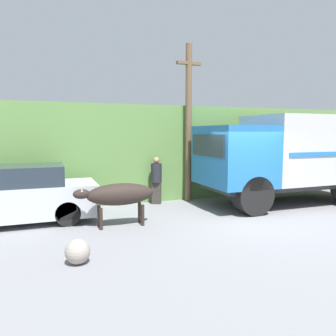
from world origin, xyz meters
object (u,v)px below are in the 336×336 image
cargo_truck (292,154)px  pedestrian_on_hill (156,179)px  brown_cow (119,195)px  utility_pole (188,121)px  parked_suv (14,196)px  roadside_rock (78,252)px

cargo_truck → pedestrian_on_hill: size_ratio=3.88×
brown_cow → utility_pole: bearing=37.0°
cargo_truck → brown_cow: cargo_truck is taller
pedestrian_on_hill → cargo_truck: bearing=-172.9°
parked_suv → utility_pole: bearing=8.6°
pedestrian_on_hill → utility_pole: 2.36m
brown_cow → pedestrian_on_hill: 2.89m
cargo_truck → brown_cow: size_ratio=3.01×
brown_cow → parked_suv: 2.90m
brown_cow → utility_pole: size_ratio=0.38×
pedestrian_on_hill → roadside_rock: (-3.06, -4.46, -0.65)m
cargo_truck → pedestrian_on_hill: (-4.44, 1.53, -0.86)m
cargo_truck → pedestrian_on_hill: bearing=158.8°
parked_suv → pedestrian_on_hill: bearing=10.4°
cargo_truck → brown_cow: bearing=-175.5°
pedestrian_on_hill → parked_suv: bearing=39.2°
pedestrian_on_hill → roadside_rock: bearing=81.7°
roadside_rock → parked_suv: bearing=111.3°
cargo_truck → utility_pole: bearing=150.7°
cargo_truck → roadside_rock: cargo_truck is taller
cargo_truck → pedestrian_on_hill: cargo_truck is taller
brown_cow → utility_pole: utility_pole is taller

